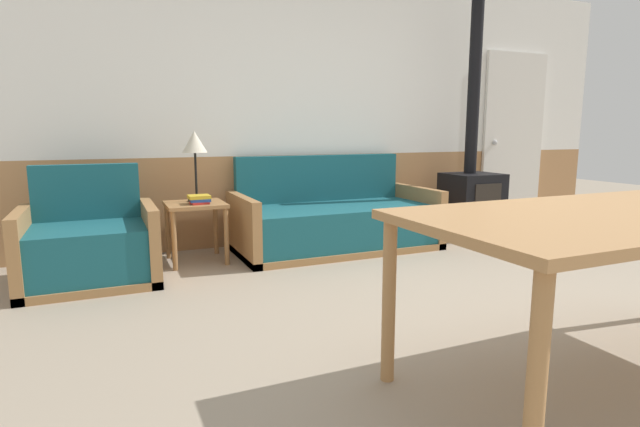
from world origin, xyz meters
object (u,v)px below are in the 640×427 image
at_px(side_table, 196,214).
at_px(table_lamp, 195,145).
at_px(wood_stove, 472,184).
at_px(couch, 335,222).
at_px(dining_table, 626,226).
at_px(armchair, 90,248).

xyz_separation_m(side_table, table_lamp, (0.03, 0.08, 0.57)).
distance_m(table_lamp, wood_stove, 2.87).
bearing_deg(wood_stove, table_lamp, 176.28).
xyz_separation_m(couch, side_table, (-1.29, 0.05, 0.16)).
xyz_separation_m(side_table, wood_stove, (2.86, -0.10, 0.14)).
bearing_deg(couch, side_table, 177.95).
bearing_deg(dining_table, couch, 91.04).
xyz_separation_m(table_lamp, dining_table, (1.31, -2.94, -0.28)).
relative_size(couch, wood_stove, 0.78).
bearing_deg(table_lamp, couch, -5.92).
relative_size(couch, armchair, 2.02).
relative_size(table_lamp, wood_stove, 0.25).
distance_m(armchair, side_table, 0.89).
bearing_deg(dining_table, side_table, 115.22).
bearing_deg(armchair, side_table, 4.99).
bearing_deg(side_table, wood_stove, -2.00).
bearing_deg(dining_table, wood_stove, 61.08).
distance_m(side_table, dining_table, 3.16).
xyz_separation_m(armchair, wood_stove, (3.69, 0.19, 0.30)).
relative_size(couch, dining_table, 0.96).
xyz_separation_m(table_lamp, wood_stove, (2.83, -0.18, -0.43)).
bearing_deg(side_table, table_lamp, 69.96).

